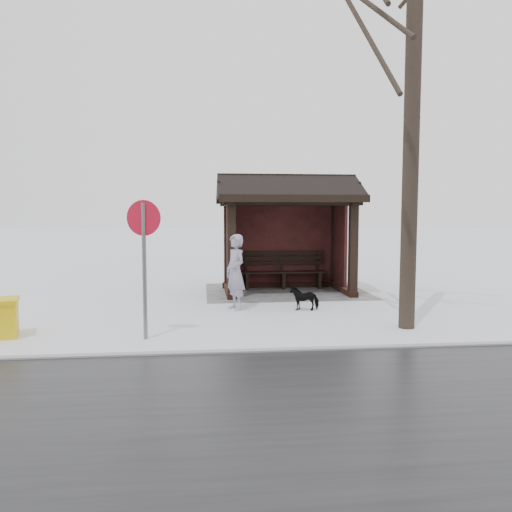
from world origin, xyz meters
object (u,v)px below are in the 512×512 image
(dog, at_px, (304,298))
(road_sign, at_px, (144,239))
(bus_shelter, at_px, (286,210))
(pedestrian, at_px, (236,272))

(dog, distance_m, road_sign, 4.06)
(bus_shelter, height_order, pedestrian, bus_shelter)
(pedestrian, xyz_separation_m, dog, (-1.48, 0.18, -0.56))
(pedestrian, height_order, road_sign, road_sign)
(dog, bearing_deg, road_sign, -51.10)
(pedestrian, relative_size, road_sign, 0.71)
(pedestrian, distance_m, dog, 1.59)
(bus_shelter, height_order, dog, bus_shelter)
(bus_shelter, xyz_separation_m, road_sign, (3.14, 4.66, -0.50))
(bus_shelter, distance_m, dog, 3.14)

